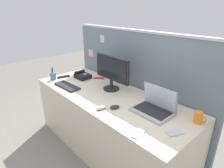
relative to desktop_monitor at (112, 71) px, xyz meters
name	(u,v)px	position (x,y,z in m)	size (l,w,h in m)	color
ground_plane	(109,146)	(0.10, -0.14, -0.96)	(10.00, 10.00, 0.00)	slate
desk	(109,122)	(0.10, -0.14, -0.60)	(2.04, 0.79, 0.72)	beige
cubicle_divider	(134,86)	(0.10, 0.30, -0.25)	(2.14, 0.07, 1.42)	slate
desktop_monitor	(112,71)	(0.00, 0.00, 0.00)	(0.53, 0.20, 0.41)	#232328
laptop	(155,106)	(0.67, -0.05, -0.18)	(0.37, 0.27, 0.24)	#9EA0A8
desk_phone	(83,76)	(-0.57, -0.04, -0.20)	(0.21, 0.17, 0.10)	black
keyboard_main	(67,86)	(-0.43, -0.37, -0.22)	(0.38, 0.14, 0.02)	#232328
computer_mouse_right_hand	(101,108)	(0.30, -0.41, -0.22)	(0.06, 0.10, 0.03)	#B2B5BC
computer_mouse_left_hand	(115,107)	(0.38, -0.30, -0.22)	(0.06, 0.10, 0.03)	#232328
pen_cup	(53,76)	(-0.79, -0.38, -0.19)	(0.08, 0.08, 0.18)	#4C7093
cell_phone_red_case	(99,78)	(-0.40, 0.12, -0.23)	(0.06, 0.15, 0.01)	#B22323
cell_phone_silver_slab	(175,133)	(0.99, -0.22, -0.23)	(0.07, 0.13, 0.01)	#B7BAC1
cell_phone_white_slab	(139,133)	(0.80, -0.44, -0.23)	(0.06, 0.14, 0.01)	silver
tv_remote	(64,77)	(-0.77, -0.23, -0.23)	(0.04, 0.17, 0.02)	black
coffee_mug	(198,117)	(1.04, 0.07, -0.18)	(0.11, 0.07, 0.10)	orange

